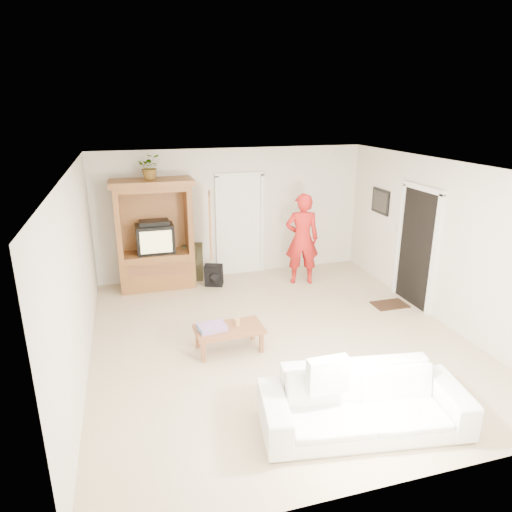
% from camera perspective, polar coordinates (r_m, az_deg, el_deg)
% --- Properties ---
extents(floor, '(6.00, 6.00, 0.00)m').
position_cam_1_polar(floor, '(7.11, 2.83, -10.18)').
color(floor, tan).
rests_on(floor, ground).
extents(ceiling, '(6.00, 6.00, 0.00)m').
position_cam_1_polar(ceiling, '(6.30, 3.20, 11.09)').
color(ceiling, white).
rests_on(ceiling, floor).
extents(wall_back, '(5.50, 0.00, 5.50)m').
position_cam_1_polar(wall_back, '(9.37, -2.95, 5.41)').
color(wall_back, silver).
rests_on(wall_back, floor).
extents(wall_front, '(5.50, 0.00, 5.50)m').
position_cam_1_polar(wall_front, '(4.12, 16.95, -13.03)').
color(wall_front, silver).
rests_on(wall_front, floor).
extents(wall_left, '(0.00, 6.00, 6.00)m').
position_cam_1_polar(wall_left, '(6.30, -21.41, -2.37)').
color(wall_left, silver).
rests_on(wall_left, floor).
extents(wall_right, '(0.00, 6.00, 6.00)m').
position_cam_1_polar(wall_right, '(7.89, 22.27, 1.56)').
color(wall_right, silver).
rests_on(wall_right, floor).
extents(armoire, '(1.82, 1.14, 2.10)m').
position_cam_1_polar(armoire, '(8.93, -12.31, 1.76)').
color(armoire, brown).
rests_on(armoire, floor).
extents(door_back, '(0.85, 0.05, 2.04)m').
position_cam_1_polar(door_back, '(9.44, -2.00, 3.78)').
color(door_back, white).
rests_on(door_back, floor).
extents(doorway_right, '(0.05, 0.90, 2.04)m').
position_cam_1_polar(doorway_right, '(8.41, 19.45, 0.88)').
color(doorway_right, black).
rests_on(doorway_right, floor).
extents(framed_picture, '(0.03, 0.60, 0.48)m').
position_cam_1_polar(framed_picture, '(9.32, 15.31, 6.60)').
color(framed_picture, black).
rests_on(framed_picture, wall_right).
extents(doormat, '(0.60, 0.40, 0.02)m').
position_cam_1_polar(doormat, '(8.52, 16.38, -5.84)').
color(doormat, '#382316').
rests_on(doormat, floor).
extents(plant, '(0.44, 0.39, 0.47)m').
position_cam_1_polar(plant, '(8.61, -13.10, 10.80)').
color(plant, '#4C7238').
rests_on(plant, armoire).
extents(man, '(0.74, 0.58, 1.81)m').
position_cam_1_polar(man, '(8.96, 5.77, 2.13)').
color(man, red).
rests_on(man, floor).
extents(sofa, '(2.34, 1.19, 0.65)m').
position_cam_1_polar(sofa, '(5.33, 13.32, -17.36)').
color(sofa, white).
rests_on(sofa, floor).
extents(coffee_table, '(0.99, 0.57, 0.36)m').
position_cam_1_polar(coffee_table, '(6.65, -3.40, -9.27)').
color(coffee_table, brown).
rests_on(coffee_table, floor).
extents(towel, '(0.42, 0.34, 0.08)m').
position_cam_1_polar(towel, '(6.56, -5.55, -8.84)').
color(towel, '#E24B85').
rests_on(towel, coffee_table).
extents(candle, '(0.08, 0.08, 0.10)m').
position_cam_1_polar(candle, '(6.67, -2.37, -8.22)').
color(candle, tan).
rests_on(candle, coffee_table).
extents(backpack_black, '(0.40, 0.31, 0.43)m').
position_cam_1_polar(backpack_black, '(8.98, -5.30, -2.48)').
color(backpack_black, black).
rests_on(backpack_black, floor).
extents(backpack_olive, '(0.44, 0.35, 0.74)m').
position_cam_1_polar(backpack_olive, '(9.34, -7.85, -0.74)').
color(backpack_olive, '#47442B').
rests_on(backpack_olive, floor).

